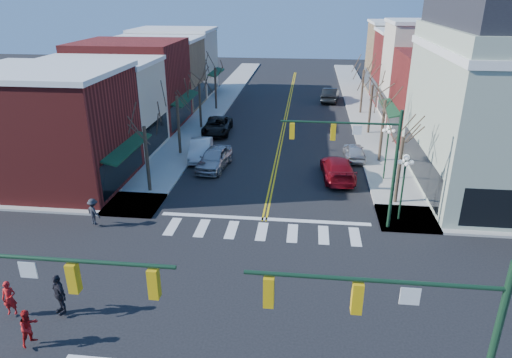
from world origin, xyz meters
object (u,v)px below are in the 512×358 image
(car_left_near, at_px, (214,158))
(car_right_far, at_px, (330,95))
(car_right_mid, at_px, (354,151))
(pedestrian_dark_b, at_px, (94,212))
(lamppost_corner, at_px, (404,176))
(car_right_near, at_px, (338,168))
(pedestrian_red_a, at_px, (9,298))
(pedestrian_dark_a, at_px, (59,294))
(lamppost_midblock, at_px, (387,142))
(car_left_far, at_px, (217,126))
(car_left_mid, at_px, (201,149))
(pedestrian_red_b, at_px, (29,327))

(car_left_near, distance_m, car_right_far, 26.78)
(car_right_mid, height_order, pedestrian_dark_b, pedestrian_dark_b)
(lamppost_corner, xyz_separation_m, car_left_near, (-13.00, 7.55, -2.13))
(car_right_near, bearing_deg, pedestrian_red_a, 45.70)
(lamppost_corner, relative_size, car_right_mid, 1.08)
(pedestrian_dark_a, bearing_deg, lamppost_midblock, 84.52)
(car_left_near, bearing_deg, car_left_far, 106.30)
(car_right_near, distance_m, pedestrian_red_a, 22.94)
(lamppost_corner, height_order, pedestrian_red_a, lamppost_corner)
(lamppost_corner, xyz_separation_m, car_left_far, (-14.60, 16.98, -2.20))
(car_left_near, xyz_separation_m, car_right_mid, (11.20, 3.43, -0.16))
(car_left_mid, distance_m, pedestrian_red_a, 21.02)
(pedestrian_red_b, xyz_separation_m, pedestrian_dark_b, (-1.88, 9.83, 0.04))
(car_right_mid, relative_size, pedestrian_red_a, 2.50)
(lamppost_corner, height_order, pedestrian_dark_a, lamppost_corner)
(car_right_mid, xyz_separation_m, car_right_far, (-1.23, 21.43, 0.18))
(car_left_far, height_order, car_right_mid, car_left_far)
(car_right_near, bearing_deg, lamppost_corner, 113.33)
(car_right_far, bearing_deg, lamppost_corner, 103.23)
(car_right_mid, bearing_deg, lamppost_midblock, 110.13)
(car_right_far, distance_m, pedestrian_red_a, 45.99)
(car_left_mid, height_order, pedestrian_red_a, pedestrian_red_a)
(car_left_mid, xyz_separation_m, pedestrian_dark_a, (-1.49, -20.37, 0.30))
(lamppost_corner, xyz_separation_m, car_right_near, (-3.40, 6.52, -2.16))
(pedestrian_dark_a, bearing_deg, lamppost_corner, 71.22)
(pedestrian_dark_b, bearing_deg, pedestrian_dark_a, 136.34)
(pedestrian_red_b, distance_m, pedestrian_dark_b, 10.01)
(car_left_mid, bearing_deg, pedestrian_dark_b, -113.40)
(pedestrian_red_a, bearing_deg, pedestrian_dark_b, 77.75)
(car_left_mid, relative_size, car_right_mid, 1.21)
(car_left_far, relative_size, car_right_near, 0.99)
(car_left_far, relative_size, pedestrian_red_a, 3.42)
(car_left_mid, bearing_deg, pedestrian_red_a, -107.10)
(car_right_mid, bearing_deg, pedestrian_dark_b, 38.24)
(car_right_far, height_order, pedestrian_red_b, same)
(lamppost_midblock, xyz_separation_m, car_left_near, (-13.00, 1.05, -2.13))
(lamppost_corner, height_order, car_right_mid, lamppost_corner)
(pedestrian_dark_a, height_order, pedestrian_dark_b, pedestrian_dark_a)
(lamppost_corner, xyz_separation_m, car_right_far, (-3.03, 32.40, -2.10))
(lamppost_midblock, distance_m, pedestrian_dark_a, 23.61)
(pedestrian_dark_b, bearing_deg, car_left_mid, -74.69)
(car_right_near, bearing_deg, lamppost_midblock, 175.41)
(lamppost_midblock, distance_m, car_right_mid, 5.34)
(car_right_near, xyz_separation_m, pedestrian_red_a, (-14.77, -17.55, 0.15))
(car_left_mid, bearing_deg, car_left_near, -60.53)
(lamppost_midblock, relative_size, pedestrian_red_b, 2.75)
(pedestrian_red_b, bearing_deg, car_right_mid, -7.74)
(lamppost_midblock, relative_size, car_left_mid, 0.89)
(lamppost_corner, relative_size, pedestrian_red_b, 2.75)
(car_left_far, relative_size, pedestrian_dark_b, 3.31)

